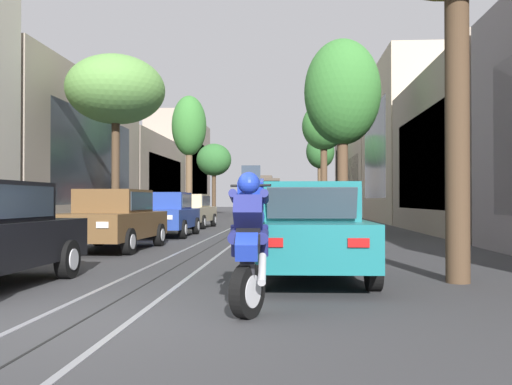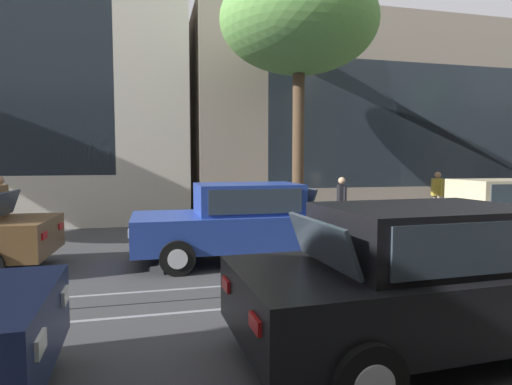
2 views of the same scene
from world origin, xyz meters
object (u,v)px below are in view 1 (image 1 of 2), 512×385
(parked_car_brown_second_left, at_px, (113,219))
(street_tree_kerb_right_fourth, at_px, (320,153))
(parked_car_teal_near_right, at_px, (308,230))
(motorcycle_with_rider, at_px, (249,233))
(pedestrian_crossing_far, at_px, (116,207))
(parked_car_black_mid_right, at_px, (293,214))
(street_tree_kerb_left_fourth, at_px, (214,160))
(parked_car_blue_mid_left, at_px, (166,214))
(street_tree_kerb_left_mid, at_px, (189,128))
(pedestrian_on_left_pavement, at_px, (105,210))
(parked_car_silver_sixth_right, at_px, (291,208))
(cable_car_trolley, at_px, (264,196))
(parked_car_white_far_right, at_px, (292,207))
(parked_car_beige_fourth_left, at_px, (190,211))
(street_tree_kerb_left_second, at_px, (116,91))
(parked_car_navy_second_right, at_px, (300,219))
(parked_car_silver_fifth_right, at_px, (294,209))
(parked_car_teal_fourth_right, at_px, (294,211))
(street_tree_kerb_right_second, at_px, (342,94))
(fire_hydrant, at_px, (367,243))

(parked_car_brown_second_left, height_order, street_tree_kerb_right_fourth, street_tree_kerb_right_fourth)
(parked_car_teal_near_right, relative_size, motorcycle_with_rider, 2.33)
(motorcycle_with_rider, relative_size, pedestrian_crossing_far, 1.13)
(parked_car_black_mid_right, distance_m, motorcycle_with_rider, 14.85)
(street_tree_kerb_left_fourth, bearing_deg, parked_car_blue_mid_left, -85.47)
(street_tree_kerb_left_mid, bearing_deg, pedestrian_on_left_pavement, -95.98)
(parked_car_teal_near_right, xyz_separation_m, parked_car_silver_sixth_right, (-0.26, 29.81, 0.00))
(cable_car_trolley, bearing_deg, parked_car_black_mid_right, -85.05)
(parked_car_white_far_right, bearing_deg, parked_car_silver_sixth_right, -90.17)
(parked_car_beige_fourth_left, distance_m, street_tree_kerb_left_second, 6.94)
(street_tree_kerb_left_second, height_order, street_tree_kerb_left_mid, street_tree_kerb_left_mid)
(parked_car_brown_second_left, xyz_separation_m, parked_car_white_far_right, (4.70, 30.80, 0.00))
(parked_car_blue_mid_left, bearing_deg, street_tree_kerb_left_fourth, 94.53)
(parked_car_navy_second_right, distance_m, street_tree_kerb_left_mid, 23.30)
(parked_car_beige_fourth_left, bearing_deg, pedestrian_crossing_far, 161.62)
(motorcycle_with_rider, bearing_deg, parked_car_navy_second_right, 85.23)
(parked_car_blue_mid_left, distance_m, parked_car_silver_fifth_right, 13.98)
(parked_car_black_mid_right, height_order, street_tree_kerb_left_second, street_tree_kerb_left_second)
(parked_car_beige_fourth_left, bearing_deg, parked_car_teal_fourth_right, 5.40)
(parked_car_silver_fifth_right, bearing_deg, pedestrian_on_left_pavement, -131.32)
(parked_car_brown_second_left, bearing_deg, parked_car_white_far_right, 81.32)
(parked_car_blue_mid_left, distance_m, pedestrian_on_left_pavement, 5.23)
(parked_car_teal_near_right, bearing_deg, parked_car_navy_second_right, 90.21)
(parked_car_brown_second_left, height_order, street_tree_kerb_left_second, street_tree_kerb_left_second)
(pedestrian_on_left_pavement, bearing_deg, parked_car_blue_mid_left, -47.62)
(street_tree_kerb_left_fourth, distance_m, street_tree_kerb_right_second, 29.44)
(parked_car_beige_fourth_left, distance_m, motorcycle_with_rider, 20.65)
(parked_car_teal_fourth_right, height_order, street_tree_kerb_left_second, street_tree_kerb_left_second)
(parked_car_blue_mid_left, xyz_separation_m, pedestrian_on_left_pavement, (-3.53, 3.87, 0.07))
(parked_car_black_mid_right, distance_m, parked_car_silver_fifth_right, 12.09)
(parked_car_teal_fourth_right, relative_size, pedestrian_on_left_pavement, 2.87)
(parked_car_silver_fifth_right, height_order, parked_car_white_far_right, same)
(cable_car_trolley, bearing_deg, parked_car_teal_near_right, -86.29)
(street_tree_kerb_left_fourth, bearing_deg, parked_car_beige_fourth_left, -84.88)
(pedestrian_crossing_far, bearing_deg, fire_hydrant, -58.08)
(parked_car_beige_fourth_left, xyz_separation_m, parked_car_teal_near_right, (5.04, -17.37, 0.00))
(parked_car_brown_second_left, relative_size, pedestrian_on_left_pavement, 2.86)
(street_tree_kerb_left_mid, distance_m, pedestrian_crossing_far, 10.57)
(parked_car_silver_fifth_right, bearing_deg, street_tree_kerb_left_second, -122.84)
(parked_car_navy_second_right, relative_size, parked_car_white_far_right, 1.00)
(parked_car_navy_second_right, relative_size, motorcycle_with_rider, 2.35)
(parked_car_beige_fourth_left, xyz_separation_m, street_tree_kerb_left_mid, (-1.92, 10.36, 5.24))
(street_tree_kerb_left_second, bearing_deg, motorcycle_with_rider, -67.60)
(parked_car_brown_second_left, height_order, cable_car_trolley, cable_car_trolley)
(parked_car_black_mid_right, distance_m, parked_car_teal_fourth_right, 5.84)
(parked_car_brown_second_left, bearing_deg, pedestrian_on_left_pavement, 109.43)
(parked_car_brown_second_left, bearing_deg, street_tree_kerb_left_fourth, 93.60)
(parked_car_teal_fourth_right, distance_m, pedestrian_on_left_pavement, 8.73)
(parked_car_teal_near_right, bearing_deg, parked_car_silver_sixth_right, 90.49)
(parked_car_black_mid_right, xyz_separation_m, parked_car_teal_fourth_right, (0.06, 5.84, 0.00))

